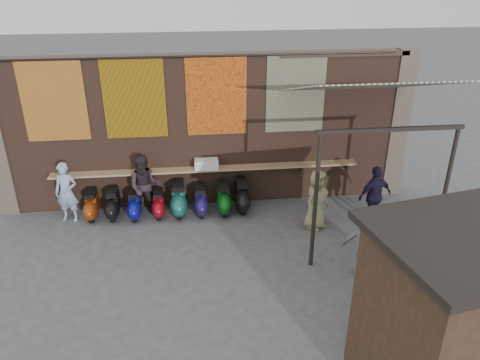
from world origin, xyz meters
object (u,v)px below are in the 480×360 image
(scooter_stool_6, at_px, (224,198))
(diner_right, at_px, (145,186))
(scooter_stool_0, at_px, (92,205))
(scooter_stool_5, at_px, (201,201))
(scooter_stool_7, at_px, (242,196))
(scooter_stool_4, at_px, (179,199))
(diner_left, at_px, (66,192))
(scooter_stool_3, at_px, (159,204))
(scooter_stool_2, at_px, (135,205))
(shopper_grey, at_px, (364,242))
(market_stall, at_px, (461,319))
(shopper_navy, at_px, (375,196))
(shelf_box, at_px, (206,164))
(shopper_tan, at_px, (317,200))
(scooter_stool_1, at_px, (113,204))

(scooter_stool_6, bearing_deg, diner_right, 179.04)
(scooter_stool_0, bearing_deg, scooter_stool_5, -1.72)
(scooter_stool_0, relative_size, scooter_stool_7, 0.87)
(scooter_stool_4, relative_size, diner_left, 0.56)
(scooter_stool_6, bearing_deg, scooter_stool_7, 8.73)
(scooter_stool_0, distance_m, scooter_stool_3, 1.70)
(scooter_stool_2, relative_size, scooter_stool_3, 1.08)
(scooter_stool_3, bearing_deg, scooter_stool_2, -179.06)
(shopper_grey, height_order, market_stall, market_stall)
(scooter_stool_0, xyz_separation_m, scooter_stool_6, (3.39, -0.08, 0.03))
(scooter_stool_4, distance_m, scooter_stool_6, 1.17)
(shopper_navy, distance_m, market_stall, 5.03)
(scooter_stool_7, distance_m, diner_left, 4.45)
(shopper_grey, xyz_separation_m, market_stall, (0.31, -2.96, 0.59))
(scooter_stool_4, xyz_separation_m, diner_right, (-0.83, -0.00, 0.42))
(shelf_box, height_order, market_stall, market_stall)
(scooter_stool_5, height_order, market_stall, market_stall)
(shopper_tan, bearing_deg, scooter_stool_2, 127.02)
(scooter_stool_3, xyz_separation_m, diner_right, (-0.31, 0.04, 0.51))
(scooter_stool_2, xyz_separation_m, shopper_navy, (5.97, -0.98, 0.42))
(scooter_stool_3, relative_size, diner_right, 0.42)
(diner_left, distance_m, shopper_tan, 6.23)
(shelf_box, relative_size, scooter_stool_2, 0.80)
(shopper_tan, bearing_deg, shelf_box, 112.12)
(scooter_stool_4, distance_m, shopper_navy, 4.96)
(diner_right, distance_m, shopper_navy, 5.76)
(scooter_stool_1, height_order, shopper_grey, shopper_grey)
(scooter_stool_4, distance_m, diner_right, 0.93)
(scooter_stool_3, bearing_deg, scooter_stool_1, 177.24)
(shelf_box, bearing_deg, scooter_stool_1, -173.40)
(scooter_stool_5, bearing_deg, scooter_stool_4, 175.73)
(scooter_stool_0, relative_size, diner_left, 0.48)
(shopper_grey, bearing_deg, scooter_stool_4, -2.95)
(scooter_stool_0, distance_m, scooter_stool_7, 3.87)
(shelf_box, relative_size, scooter_stool_4, 0.69)
(shelf_box, height_order, shopper_grey, shopper_grey)
(scooter_stool_2, bearing_deg, scooter_stool_3, 0.94)
(scooter_stool_1, relative_size, scooter_stool_3, 1.11)
(scooter_stool_0, xyz_separation_m, shopper_grey, (6.07, -3.06, 0.41))
(shopper_tan, bearing_deg, scooter_stool_4, 122.17)
(scooter_stool_0, height_order, scooter_stool_6, scooter_stool_6)
(shelf_box, distance_m, scooter_stool_3, 1.61)
(scooter_stool_2, xyz_separation_m, scooter_stool_5, (1.69, 0.01, 0.01))
(scooter_stool_3, height_order, shopper_tan, shopper_tan)
(scooter_stool_4, bearing_deg, scooter_stool_7, 1.37)
(scooter_stool_3, bearing_deg, market_stall, -51.74)
(scooter_stool_6, xyz_separation_m, market_stall, (3.00, -5.94, 0.97))
(scooter_stool_0, height_order, market_stall, market_stall)
(scooter_stool_7, relative_size, shopper_grey, 0.56)
(shopper_grey, relative_size, market_stall, 0.57)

